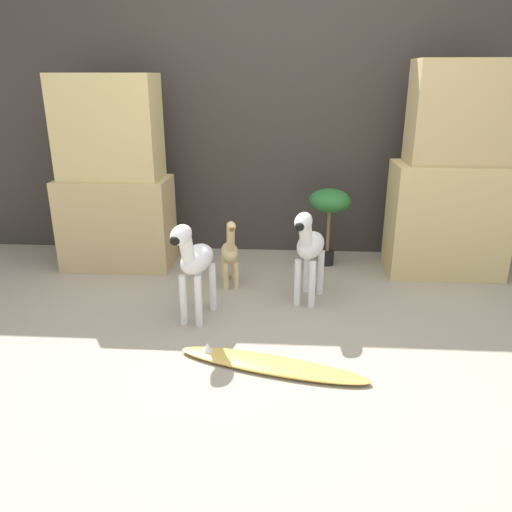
{
  "coord_description": "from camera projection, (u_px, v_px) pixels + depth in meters",
  "views": [
    {
      "loc": [
        0.06,
        -2.57,
        1.48
      ],
      "look_at": [
        -0.13,
        0.49,
        0.37
      ],
      "focal_mm": 35.0,
      "sensor_mm": 36.0,
      "label": 1
    }
  ],
  "objects": [
    {
      "name": "ground_plane",
      "position": [
        273.0,
        344.0,
        2.92
      ],
      "size": [
        14.0,
        14.0,
        0.0
      ],
      "primitive_type": "plane",
      "color": "#9E937F"
    },
    {
      "name": "giraffe_figurine",
      "position": [
        230.0,
        252.0,
        3.65
      ],
      "size": [
        0.18,
        0.39,
        0.54
      ],
      "color": "#E0C184",
      "rests_on": "ground_plane"
    },
    {
      "name": "potted_palm_front",
      "position": [
        330.0,
        205.0,
        3.98
      ],
      "size": [
        0.33,
        0.33,
        0.63
      ],
      "color": "black",
      "rests_on": "ground_plane"
    },
    {
      "name": "wall_back",
      "position": [
        281.0,
        124.0,
        4.15
      ],
      "size": [
        6.4,
        0.08,
        2.2
      ],
      "color": "#38332D",
      "rests_on": "ground_plane"
    },
    {
      "name": "surfboard",
      "position": [
        270.0,
        364.0,
        2.68
      ],
      "size": [
        1.07,
        0.45,
        0.08
      ],
      "color": "gold",
      "rests_on": "ground_plane"
    },
    {
      "name": "zebra_right",
      "position": [
        309.0,
        246.0,
        3.33
      ],
      "size": [
        0.27,
        0.49,
        0.68
      ],
      "color": "white",
      "rests_on": "ground_plane"
    },
    {
      "name": "zebra_left",
      "position": [
        194.0,
        260.0,
        3.08
      ],
      "size": [
        0.24,
        0.49,
        0.68
      ],
      "color": "white",
      "rests_on": "ground_plane"
    },
    {
      "name": "rock_pillar_left",
      "position": [
        113.0,
        181.0,
        3.91
      ],
      "size": [
        0.87,
        0.44,
        1.5
      ],
      "color": "tan",
      "rests_on": "ground_plane"
    },
    {
      "name": "rock_pillar_right",
      "position": [
        452.0,
        183.0,
        3.74
      ],
      "size": [
        0.87,
        0.44,
        1.59
      ],
      "color": "#D1B775",
      "rests_on": "ground_plane"
    }
  ]
}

